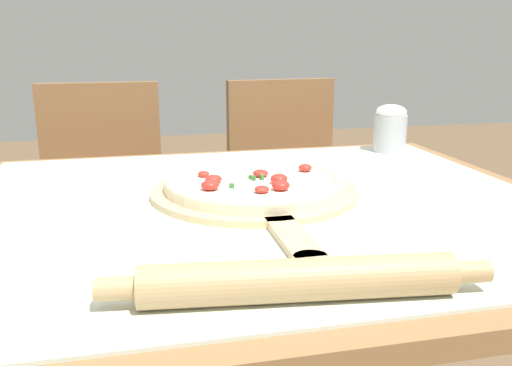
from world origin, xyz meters
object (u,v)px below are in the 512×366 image
pizza_peel (254,194)px  pizza (253,182)px  rolling_pin (299,280)px  chair_right (289,193)px  flour_cup (390,128)px  chair_left (104,205)px

pizza_peel → pizza: size_ratio=1.65×
rolling_pin → chair_right: (0.34, 1.18, -0.25)m
pizza → flour_cup: size_ratio=2.77×
chair_left → rolling_pin: bearing=-77.2°
pizza → rolling_pin: size_ratio=0.76×
flour_cup → chair_left: bearing=149.5°
pizza → chair_left: bearing=112.8°
chair_right → flour_cup: bearing=-77.3°
rolling_pin → pizza: bearing=84.5°
pizza_peel → pizza: pizza is taller
flour_cup → pizza: bearing=-144.1°
pizza_peel → pizza: (-0.00, 0.02, 0.02)m
chair_right → pizza_peel: bearing=-115.6°
pizza → chair_right: chair_right is taller
chair_right → chair_left: bearing=175.2°
pizza_peel → rolling_pin: (-0.04, -0.41, 0.02)m
pizza_peel → flour_cup: 0.55m
rolling_pin → chair_left: chair_left is taller
rolling_pin → chair_left: size_ratio=0.50×
pizza → chair_left: 0.86m
pizza → chair_right: size_ratio=0.38×
pizza_peel → chair_left: (-0.32, 0.77, -0.23)m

